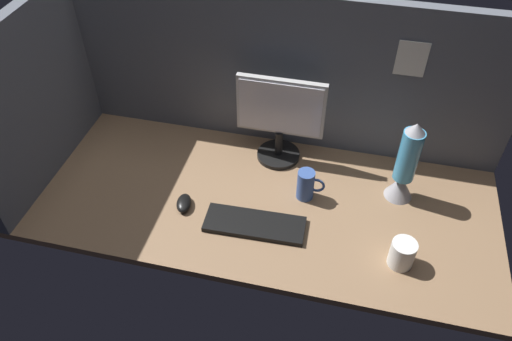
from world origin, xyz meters
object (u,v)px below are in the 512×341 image
Objects in this scene: monitor at (280,117)px; mouse at (184,203)px; keyboard at (255,224)px; lava_lamp at (405,167)px; mug_ceramic_white at (402,254)px; mug_ceramic_blue at (306,185)px.

mouse is at bearing -128.40° from monitor.
keyboard is 59.89cm from lava_lamp.
mouse reaches higher than keyboard.
mug_ceramic_white is (80.99, -7.96, 3.51)cm from mouse.
keyboard is at bearing -150.96° from lava_lamp.
lava_lamp is (-1.49, 32.85, 9.64)cm from mug_ceramic_white.
mug_ceramic_white is at bearing -18.16° from mouse.
mug_ceramic_blue is (-36.66, 23.79, 1.21)cm from mug_ceramic_white.
mug_ceramic_blue is (14.93, -21.27, -13.87)cm from monitor.
keyboard is 25.45cm from mug_ceramic_blue.
monitor is 70.14cm from mug_ceramic_white.
monitor is at bearing 166.30° from lava_lamp.
keyboard is 2.90× the size of mug_ceramic_blue.
mug_ceramic_white reaches higher than mouse.
keyboard is at bearing -129.34° from mug_ceramic_blue.
mug_ceramic_blue is at bearing 48.61° from keyboard.
monitor is 3.62× the size of mug_ceramic_white.
lava_lamp reaches higher than mug_ceramic_blue.
mug_ceramic_white is 34.26cm from lava_lamp.
mug_ceramic_white is (51.59, -45.06, -15.08)cm from monitor.
monitor reaches higher than mug_ceramic_blue.
mug_ceramic_white is 43.72cm from mug_ceramic_blue.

